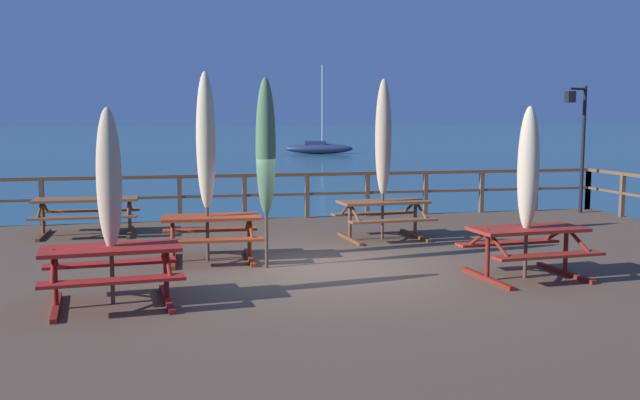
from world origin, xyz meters
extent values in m
plane|color=#2D5B6B|center=(0.00, 0.00, 0.00)|extent=(600.00, 600.00, 0.00)
cube|color=brown|center=(0.00, 0.00, 0.37)|extent=(16.92, 11.89, 0.74)
cube|color=brown|center=(0.00, 5.79, 1.79)|extent=(16.62, 0.09, 0.08)
cube|color=brown|center=(0.00, 5.79, 1.32)|extent=(16.62, 0.07, 0.06)
cube|color=brown|center=(-5.29, 5.79, 1.27)|extent=(0.10, 0.10, 1.05)
cube|color=brown|center=(-3.78, 5.79, 1.27)|extent=(0.10, 0.10, 1.05)
cube|color=brown|center=(-2.27, 5.79, 1.27)|extent=(0.10, 0.10, 1.05)
cube|color=brown|center=(-0.76, 5.79, 1.27)|extent=(0.10, 0.10, 1.05)
cube|color=brown|center=(0.76, 5.79, 1.27)|extent=(0.10, 0.10, 1.05)
cube|color=brown|center=(2.27, 5.79, 1.27)|extent=(0.10, 0.10, 1.05)
cube|color=brown|center=(3.78, 5.79, 1.27)|extent=(0.10, 0.10, 1.05)
cube|color=brown|center=(5.29, 5.79, 1.27)|extent=(0.10, 0.10, 1.05)
cube|color=brown|center=(6.80, 5.79, 1.27)|extent=(0.10, 0.10, 1.05)
cube|color=brown|center=(8.31, 5.79, 1.27)|extent=(0.10, 0.10, 1.05)
cube|color=brown|center=(8.31, 4.34, 1.27)|extent=(0.10, 0.10, 1.05)
cube|color=brown|center=(8.31, 5.79, 1.27)|extent=(0.10, 0.10, 1.05)
cube|color=#993819|center=(-1.85, 1.00, 1.48)|extent=(1.66, 0.81, 0.05)
cube|color=#993819|center=(-1.87, 0.44, 1.18)|extent=(1.65, 0.33, 0.04)
cube|color=#993819|center=(-1.84, 1.56, 1.18)|extent=(1.65, 0.33, 0.04)
cube|color=maroon|center=(-2.49, 1.02, 0.77)|extent=(0.12, 1.40, 0.06)
cylinder|color=maroon|center=(-2.49, 1.02, 1.11)|extent=(0.07, 0.07, 0.74)
cylinder|color=maroon|center=(-2.50, 0.74, 1.33)|extent=(0.07, 0.63, 0.37)
cylinder|color=maroon|center=(-2.48, 1.30, 1.33)|extent=(0.07, 0.63, 0.37)
cube|color=maroon|center=(-1.21, 0.98, 0.77)|extent=(0.12, 1.40, 0.06)
cylinder|color=maroon|center=(-1.21, 0.98, 1.11)|extent=(0.07, 0.07, 0.74)
cylinder|color=maroon|center=(-1.22, 0.70, 1.33)|extent=(0.07, 0.63, 0.37)
cylinder|color=maroon|center=(-1.20, 1.26, 1.33)|extent=(0.07, 0.63, 0.37)
cube|color=maroon|center=(2.72, -1.32, 1.48)|extent=(1.76, 0.89, 0.05)
cube|color=maroon|center=(2.76, -1.88, 1.18)|extent=(1.72, 0.41, 0.04)
cube|color=maroon|center=(2.68, -0.76, 1.18)|extent=(1.72, 0.41, 0.04)
cube|color=maroon|center=(2.05, -1.37, 0.77)|extent=(0.19, 1.40, 0.06)
cylinder|color=maroon|center=(2.05, -1.37, 1.11)|extent=(0.07, 0.07, 0.74)
cylinder|color=maroon|center=(2.07, -1.65, 1.33)|extent=(0.10, 0.63, 0.37)
cylinder|color=maroon|center=(2.03, -1.09, 1.33)|extent=(0.10, 0.63, 0.37)
cube|color=maroon|center=(3.39, -1.27, 0.77)|extent=(0.19, 1.40, 0.06)
cylinder|color=maroon|center=(3.39, -1.27, 1.11)|extent=(0.07, 0.07, 0.74)
cylinder|color=maroon|center=(3.41, -1.55, 1.33)|extent=(0.10, 0.63, 0.37)
cylinder|color=maroon|center=(3.37, -0.99, 1.33)|extent=(0.10, 0.63, 0.37)
cube|color=brown|center=(1.64, 2.52, 1.48)|extent=(1.80, 0.87, 0.05)
cube|color=brown|center=(1.68, 1.96, 1.18)|extent=(1.77, 0.39, 0.04)
cube|color=brown|center=(1.61, 3.08, 1.18)|extent=(1.77, 0.39, 0.04)
cube|color=brown|center=(0.95, 2.47, 0.77)|extent=(0.17, 1.40, 0.06)
cylinder|color=brown|center=(0.95, 2.47, 1.11)|extent=(0.07, 0.07, 0.74)
cylinder|color=brown|center=(0.97, 2.19, 1.33)|extent=(0.10, 0.63, 0.37)
cylinder|color=brown|center=(0.93, 2.75, 1.33)|extent=(0.10, 0.63, 0.37)
cube|color=brown|center=(2.34, 2.56, 0.77)|extent=(0.17, 1.40, 0.06)
cylinder|color=brown|center=(2.34, 2.56, 1.11)|extent=(0.07, 0.07, 0.74)
cylinder|color=brown|center=(2.36, 2.28, 1.33)|extent=(0.10, 0.63, 0.37)
cylinder|color=brown|center=(2.32, 2.84, 1.33)|extent=(0.10, 0.63, 0.37)
cube|color=brown|center=(-4.18, 4.23, 1.48)|extent=(2.08, 0.79, 0.05)
cube|color=brown|center=(-4.19, 3.67, 1.18)|extent=(2.07, 0.31, 0.04)
cube|color=brown|center=(-4.18, 4.79, 1.18)|extent=(2.07, 0.31, 0.04)
cube|color=brown|center=(-5.04, 4.25, 0.77)|extent=(0.10, 1.40, 0.06)
cylinder|color=brown|center=(-5.04, 4.25, 1.11)|extent=(0.07, 0.07, 0.74)
cylinder|color=brown|center=(-5.04, 3.97, 1.33)|extent=(0.07, 0.63, 0.37)
cylinder|color=brown|center=(-5.03, 4.53, 1.33)|extent=(0.07, 0.63, 0.37)
cube|color=brown|center=(-3.33, 4.22, 0.77)|extent=(0.10, 1.40, 0.06)
cylinder|color=brown|center=(-3.33, 4.22, 1.11)|extent=(0.07, 0.07, 0.74)
cylinder|color=brown|center=(-3.33, 3.94, 1.33)|extent=(0.07, 0.63, 0.37)
cylinder|color=brown|center=(-3.32, 4.50, 1.33)|extent=(0.07, 0.63, 0.37)
cube|color=maroon|center=(-3.30, -1.66, 1.48)|extent=(1.79, 0.91, 0.05)
cube|color=maroon|center=(-3.25, -2.22, 1.18)|extent=(1.75, 0.43, 0.04)
cube|color=maroon|center=(-3.35, -1.10, 1.18)|extent=(1.75, 0.43, 0.04)
cube|color=maroon|center=(-3.98, -1.72, 0.77)|extent=(0.20, 1.40, 0.06)
cylinder|color=maroon|center=(-3.98, -1.72, 1.11)|extent=(0.07, 0.07, 0.74)
cylinder|color=maroon|center=(-3.96, -2.00, 1.33)|extent=(0.11, 0.63, 0.37)
cylinder|color=maroon|center=(-4.01, -1.44, 1.33)|extent=(0.11, 0.63, 0.37)
cube|color=maroon|center=(-2.61, -1.60, 0.77)|extent=(0.20, 1.40, 0.06)
cylinder|color=maroon|center=(-2.61, -1.60, 1.11)|extent=(0.07, 0.07, 0.74)
cylinder|color=maroon|center=(-2.59, -1.88, 1.33)|extent=(0.11, 0.63, 0.37)
cylinder|color=maroon|center=(-2.64, -1.32, 1.33)|extent=(0.11, 0.63, 0.37)
cylinder|color=#4C3828|center=(-1.92, 0.97, 2.24)|extent=(0.06, 0.06, 3.00)
ellipsoid|color=#CCB793|center=(-1.92, 0.97, 2.77)|extent=(0.32, 0.32, 2.28)
cylinder|color=#7A6E58|center=(-1.92, 0.97, 2.60)|extent=(0.21, 0.21, 0.05)
cone|color=#4C3828|center=(-1.92, 0.97, 3.81)|extent=(0.10, 0.10, 0.14)
cylinder|color=#4C3828|center=(2.68, -1.35, 1.96)|extent=(0.06, 0.06, 2.44)
ellipsoid|color=#CCB793|center=(2.68, -1.35, 2.40)|extent=(0.32, 0.32, 1.86)
cylinder|color=#7A6E58|center=(2.68, -1.35, 2.26)|extent=(0.21, 0.21, 0.05)
cone|color=#4C3828|center=(2.68, -1.35, 3.25)|extent=(0.10, 0.10, 0.14)
cylinder|color=#4C3828|center=(1.61, 2.44, 2.24)|extent=(0.06, 0.06, 2.99)
ellipsoid|color=tan|center=(1.61, 2.44, 2.77)|extent=(0.32, 0.32, 2.27)
cylinder|color=#71614F|center=(1.61, 2.44, 2.60)|extent=(0.21, 0.21, 0.05)
cone|color=#4C3828|center=(1.61, 2.44, 3.81)|extent=(0.10, 0.10, 0.14)
cylinder|color=#4C3828|center=(-1.02, 0.23, 2.18)|extent=(0.06, 0.06, 2.87)
ellipsoid|color=#4C704C|center=(-1.02, 0.23, 2.69)|extent=(0.32, 0.32, 2.18)
cylinder|color=#2D432D|center=(-1.02, 0.23, 2.52)|extent=(0.21, 0.21, 0.05)
cone|color=#4C3828|center=(-1.02, 0.23, 3.69)|extent=(0.10, 0.10, 0.14)
cylinder|color=#4C3828|center=(-3.30, -1.58, 1.94)|extent=(0.06, 0.06, 2.40)
ellipsoid|color=tan|center=(-3.30, -1.58, 2.37)|extent=(0.32, 0.32, 1.83)
cylinder|color=#71614F|center=(-3.30, -1.58, 2.23)|extent=(0.21, 0.21, 0.05)
cone|color=#4C3828|center=(-3.30, -1.58, 3.22)|extent=(0.10, 0.10, 0.14)
cylinder|color=black|center=(7.76, 5.24, 2.34)|extent=(0.09, 0.09, 3.20)
cylinder|color=black|center=(7.50, 5.15, 3.86)|extent=(0.54, 0.23, 0.06)
cube|color=black|center=(7.24, 5.07, 3.66)|extent=(0.20, 0.20, 0.28)
sphere|color=#F4E08C|center=(7.24, 5.07, 3.66)|extent=(0.14, 0.14, 0.14)
ellipsoid|color=navy|center=(10.77, 50.59, 0.45)|extent=(6.23, 3.20, 0.90)
cube|color=#202949|center=(10.48, 50.67, 0.95)|extent=(2.02, 1.53, 0.36)
cylinder|color=silver|center=(11.05, 50.52, 4.22)|extent=(0.10, 0.10, 7.00)
camera|label=1|loc=(-2.61, -11.05, 3.15)|focal=40.24mm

